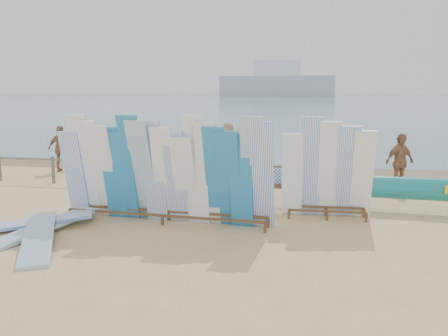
% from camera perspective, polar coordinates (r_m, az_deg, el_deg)
% --- Properties ---
extents(ground, '(160.00, 160.00, 0.00)m').
position_cam_1_polar(ground, '(12.36, -10.91, -5.22)').
color(ground, '#D8B47D').
rests_on(ground, ground).
extents(ocean, '(320.00, 240.00, 0.02)m').
position_cam_1_polar(ocean, '(139.16, 9.44, 8.14)').
color(ocean, slate).
rests_on(ocean, ground).
extents(wet_sand_strip, '(40.00, 2.60, 0.01)m').
position_cam_1_polar(wet_sand_strip, '(19.07, -2.78, 0.14)').
color(wet_sand_strip, '#7B6245').
rests_on(wet_sand_strip, ground).
extents(distant_ship, '(45.00, 8.00, 14.00)m').
position_cam_1_polar(distant_ship, '(191.78, 6.38, 10.14)').
color(distant_ship, '#999EA3').
rests_on(distant_ship, ocean).
extents(fence, '(12.08, 0.08, 0.90)m').
position_cam_1_polar(fence, '(14.99, -6.69, -0.05)').
color(fence, '#695E4F').
rests_on(fence, ground).
extents(main_surfboard_rack, '(5.13, 0.99, 2.55)m').
position_cam_1_polar(main_surfboard_rack, '(11.00, -7.11, -0.79)').
color(main_surfboard_rack, brown).
rests_on(main_surfboard_rack, ground).
extents(side_surfboard_rack, '(2.16, 0.77, 2.48)m').
position_cam_1_polar(side_surfboard_rack, '(11.59, 12.41, -0.59)').
color(side_surfboard_rack, brown).
rests_on(side_surfboard_rack, ground).
extents(outrigger_canoe, '(6.31, 0.86, 0.90)m').
position_cam_1_polar(outrigger_canoe, '(12.89, 20.23, -2.42)').
color(outrigger_canoe, brown).
rests_on(outrigger_canoe, ground).
extents(vendor_table, '(0.93, 0.73, 1.12)m').
position_cam_1_polar(vendor_table, '(12.22, 6.56, -3.48)').
color(vendor_table, brown).
rests_on(vendor_table, ground).
extents(flat_board_a, '(1.76, 2.64, 0.35)m').
position_cam_1_polar(flat_board_a, '(10.32, -21.37, -8.68)').
color(flat_board_a, '#7FAECB').
rests_on(flat_board_a, ground).
extents(flat_board_e, '(2.67, 1.68, 0.32)m').
position_cam_1_polar(flat_board_e, '(11.50, -22.31, -6.89)').
color(flat_board_e, white).
rests_on(flat_board_e, ground).
extents(flat_board_b, '(1.38, 2.74, 0.26)m').
position_cam_1_polar(flat_board_b, '(11.20, -20.65, -7.22)').
color(flat_board_b, '#7FAECB').
rests_on(flat_board_b, ground).
extents(beach_chair_left, '(0.67, 0.68, 0.79)m').
position_cam_1_polar(beach_chair_left, '(15.79, -7.52, -1.06)').
color(beach_chair_left, '#B41326').
rests_on(beach_chair_left, ground).
extents(beach_chair_right, '(0.78, 0.79, 0.92)m').
position_cam_1_polar(beach_chair_right, '(15.49, -1.46, -1.03)').
color(beach_chair_right, '#B41326').
rests_on(beach_chair_right, ground).
extents(stroller, '(0.68, 0.88, 1.10)m').
position_cam_1_polar(stroller, '(15.57, 2.71, -0.35)').
color(stroller, '#B41326').
rests_on(stroller, ground).
extents(beachgoer_7, '(0.63, 0.69, 1.67)m').
position_cam_1_polar(beachgoer_7, '(17.43, 10.32, 1.89)').
color(beachgoer_7, '#8C6042').
rests_on(beachgoer_7, ground).
extents(beachgoer_8, '(0.59, 0.93, 1.77)m').
position_cam_1_polar(beachgoer_8, '(16.47, 4.52, 1.73)').
color(beachgoer_8, beige).
rests_on(beachgoer_8, ground).
extents(beachgoer_5, '(1.73, 0.69, 1.82)m').
position_cam_1_polar(beachgoer_5, '(18.71, 0.48, 2.78)').
color(beachgoer_5, beige).
rests_on(beachgoer_5, ground).
extents(beachgoer_extra_1, '(1.06, 0.54, 1.74)m').
position_cam_1_polar(beachgoer_extra_1, '(18.85, -18.98, 2.19)').
color(beachgoer_extra_1, '#8C6042').
rests_on(beachgoer_extra_1, ground).
extents(beachgoer_1, '(0.68, 0.73, 1.78)m').
position_cam_1_polar(beachgoer_1, '(18.42, -14.86, 2.29)').
color(beachgoer_1, '#8C6042').
rests_on(beachgoer_1, ground).
extents(beachgoer_6, '(1.01, 0.68, 1.90)m').
position_cam_1_polar(beachgoer_6, '(15.98, 2.41, 1.76)').
color(beachgoer_6, tan).
rests_on(beachgoer_6, ground).
extents(beachgoer_3, '(1.16, 0.67, 1.68)m').
position_cam_1_polar(beachgoer_3, '(18.57, -7.08, 2.45)').
color(beachgoer_3, tan).
rests_on(beachgoer_3, ground).
extents(beachgoer_10, '(1.11, 0.95, 1.77)m').
position_cam_1_polar(beachgoer_10, '(15.52, 20.38, 0.68)').
color(beachgoer_10, '#8C6042').
rests_on(beachgoer_10, ground).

